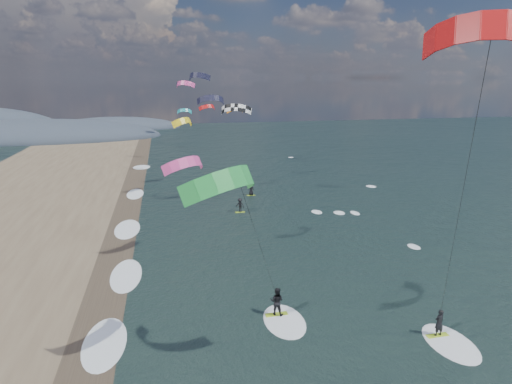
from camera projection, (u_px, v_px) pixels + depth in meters
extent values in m
cube|color=#382D23|center=(102.00, 309.00, 28.59)|extent=(3.00, 240.00, 0.00)
ellipsoid|color=#3D4756|center=(32.00, 139.00, 107.88)|extent=(64.00, 24.00, 10.00)
ellipsoid|color=#3D4756|center=(114.00, 129.00, 130.43)|extent=(40.00, 18.00, 7.00)
cube|color=#A1C623|center=(437.00, 336.00, 25.64)|extent=(1.38, 0.42, 0.06)
imported|color=black|center=(439.00, 323.00, 25.41)|extent=(0.67, 0.49, 1.71)
ellipsoid|color=white|center=(450.00, 343.00, 24.95)|extent=(2.60, 4.20, 0.12)
cylinder|color=black|center=(460.00, 209.00, 20.07)|extent=(0.02, 0.02, 17.07)
cube|color=#A1C623|center=(277.00, 315.00, 27.91)|extent=(1.48, 0.45, 0.07)
imported|color=black|center=(277.00, 301.00, 27.66)|extent=(1.14, 1.06, 1.87)
ellipsoid|color=white|center=(284.00, 321.00, 27.22)|extent=(2.60, 4.20, 0.12)
cylinder|color=black|center=(261.00, 248.00, 23.16)|extent=(0.02, 0.02, 11.77)
cube|color=#A1C623|center=(240.00, 212.00, 49.23)|extent=(1.10, 0.35, 0.05)
imported|color=black|center=(240.00, 205.00, 49.01)|extent=(1.20, 1.13, 1.63)
cube|color=#A1C623|center=(251.00, 195.00, 56.31)|extent=(1.10, 0.35, 0.05)
imported|color=black|center=(251.00, 189.00, 56.10)|extent=(0.92, 0.81, 1.59)
cube|color=#A1C623|center=(216.00, 188.00, 59.73)|extent=(1.10, 0.35, 0.05)
imported|color=black|center=(216.00, 182.00, 59.51)|extent=(0.73, 0.61, 1.70)
ellipsoid|color=white|center=(114.00, 342.00, 25.06)|extent=(2.40, 5.40, 0.11)
ellipsoid|color=white|center=(126.00, 275.00, 33.55)|extent=(2.40, 5.40, 0.11)
ellipsoid|color=white|center=(134.00, 228.00, 43.94)|extent=(2.40, 5.40, 0.11)
ellipsoid|color=white|center=(140.00, 194.00, 57.16)|extent=(2.40, 5.40, 0.11)
ellipsoid|color=white|center=(145.00, 167.00, 74.16)|extent=(2.40, 5.40, 0.11)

